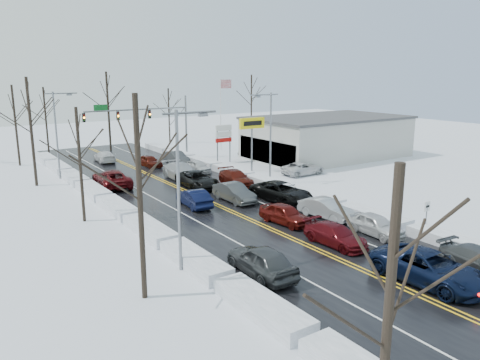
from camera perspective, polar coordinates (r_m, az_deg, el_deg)
ground at (r=34.48m, az=2.50°, el=-5.44°), size 160.00×160.00×0.00m
road_surface at (r=36.03m, az=0.61°, el=-4.60°), size 14.00×84.00×0.01m
snow_bank_left at (r=32.57m, az=-10.57°, el=-6.78°), size 1.64×72.00×0.74m
snow_bank_right at (r=40.63m, az=9.51°, el=-2.74°), size 1.64×72.00×0.74m
traffic_signal_mast at (r=59.18m, az=-11.00°, el=7.51°), size 13.28×0.39×8.00m
tires_plus_sign at (r=52.16m, az=1.47°, el=6.50°), size 3.20×0.34×6.00m
used_vehicles_sign at (r=57.34m, az=-2.01°, el=5.40°), size 2.20×0.22×4.65m
speed_limit_sign at (r=34.41m, az=21.81°, el=-3.58°), size 0.55×0.09×2.35m
flagpole at (r=66.28m, az=-2.25°, el=8.69°), size 1.87×1.20×10.00m
dealership_building at (r=62.57m, az=10.56°, el=5.22°), size 20.40×12.40×5.30m
streetlight_ne at (r=46.03m, az=3.55°, el=6.00°), size 3.20×0.25×9.00m
streetlight_sw at (r=25.56m, az=-7.14°, el=0.26°), size 3.20×0.25×9.00m
streetlight_nw at (r=51.84m, az=-21.31°, el=5.93°), size 3.20×0.25×9.00m
tree_left_a at (r=11.49m, az=17.94°, el=-11.35°), size 3.60×3.60×9.00m
tree_left_b at (r=22.16m, az=-12.33°, el=2.52°), size 4.00×4.00×10.00m
tree_left_c at (r=35.81m, az=-19.09°, el=4.32°), size 3.40×3.40×8.50m
tree_left_d at (r=49.15m, az=-24.30°, el=7.71°), size 4.20×4.20×10.50m
tree_left_e at (r=61.09m, az=-25.84°, el=7.72°), size 3.80×3.80×9.50m
tree_far_b at (r=68.81m, az=-22.70°, el=8.17°), size 3.60×3.60×9.00m
tree_far_c at (r=68.82m, az=-15.85°, el=9.84°), size 4.40×4.40×11.00m
tree_far_d at (r=74.01m, az=-8.69°, el=9.02°), size 3.40×3.40×8.50m
tree_far_e at (r=82.42m, az=1.40°, el=10.52°), size 4.20×4.20×10.50m
queued_car_2 at (r=27.28m, az=21.87°, el=-11.54°), size 3.12×6.29×1.72m
queued_car_3 at (r=31.15m, az=11.51°, el=-7.75°), size 2.08×4.73×1.35m
queued_car_4 at (r=34.82m, az=5.51°, el=-5.30°), size 2.22×4.48×1.47m
queued_car_5 at (r=40.49m, az=-0.70°, el=-2.61°), size 1.72×4.77×1.57m
queued_car_6 at (r=45.49m, az=-5.21°, el=-0.91°), size 2.90×5.79×1.57m
queued_car_7 at (r=48.92m, az=-7.10°, el=0.03°), size 2.67×6.02×1.72m
queued_car_8 at (r=56.26m, az=-10.97°, el=1.59°), size 2.13×4.20×1.37m
queued_car_11 at (r=29.64m, az=27.26°, el=-10.10°), size 2.35×5.01×1.41m
queued_car_12 at (r=33.64m, az=16.14°, el=-6.44°), size 1.89×4.36×1.46m
queued_car_13 at (r=36.58m, az=10.38°, el=-4.55°), size 2.17×4.67×1.48m
queued_car_14 at (r=40.73m, az=5.07°, el=-2.57°), size 3.51×6.25×1.65m
queued_car_15 at (r=46.35m, az=-0.52°, el=-0.60°), size 2.62×5.20×1.45m
queued_car_16 at (r=52.43m, az=-5.06°, el=0.95°), size 1.70×3.94×1.32m
queued_car_17 at (r=57.73m, az=-7.72°, el=2.00°), size 1.63×4.50×1.47m
oncoming_car_0 at (r=39.16m, az=-5.60°, el=-3.22°), size 1.96×4.60×1.48m
oncoming_car_1 at (r=47.23m, az=-15.32°, el=-0.81°), size 3.20×6.21×1.67m
oncoming_car_2 at (r=60.63m, az=-16.16°, el=2.13°), size 2.21×4.85×1.38m
oncoming_car_3 at (r=26.34m, az=2.62°, el=-11.46°), size 2.16×5.00×1.68m
parked_car_0 at (r=51.44m, az=7.68°, el=0.65°), size 5.04×2.41×1.39m
parked_car_1 at (r=56.75m, az=6.86°, el=1.84°), size 2.53×5.60×1.59m
parked_car_2 at (r=60.65m, az=1.40°, el=2.65°), size 2.07×4.69×1.57m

